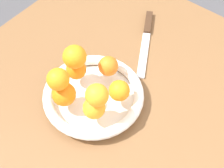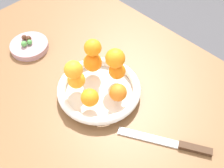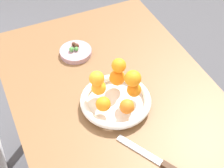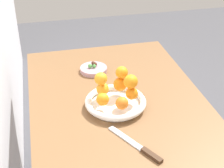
% 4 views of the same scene
% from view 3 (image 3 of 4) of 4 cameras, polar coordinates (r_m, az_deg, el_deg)
% --- Properties ---
extents(dining_table, '(1.10, 0.76, 0.74)m').
position_cam_3_polar(dining_table, '(1.36, 0.51, -4.07)').
color(dining_table, brown).
rests_on(dining_table, ground_plane).
extents(fruit_bowl, '(0.26, 0.26, 0.04)m').
position_cam_3_polar(fruit_bowl, '(1.24, 0.61, -2.89)').
color(fruit_bowl, white).
rests_on(fruit_bowl, dining_table).
extents(candy_dish, '(0.13, 0.13, 0.02)m').
position_cam_3_polar(candy_dish, '(1.46, -6.05, 5.29)').
color(candy_dish, '#B28C99').
rests_on(candy_dish, dining_table).
extents(orange_0, '(0.05, 0.05, 0.05)m').
position_cam_3_polar(orange_0, '(1.18, -1.47, -3.34)').
color(orange_0, orange).
rests_on(orange_0, fruit_bowl).
extents(orange_1, '(0.05, 0.05, 0.05)m').
position_cam_3_polar(orange_1, '(1.17, 2.51, -3.76)').
color(orange_1, orange).
rests_on(orange_1, fruit_bowl).
extents(orange_2, '(0.05, 0.05, 0.05)m').
position_cam_3_polar(orange_2, '(1.22, 3.69, -0.97)').
color(orange_2, orange).
rests_on(orange_2, fruit_bowl).
extents(orange_3, '(0.06, 0.06, 0.06)m').
position_cam_3_polar(orange_3, '(1.26, 0.87, 1.06)').
color(orange_3, orange).
rests_on(orange_3, fruit_bowl).
extents(orange_4, '(0.05, 0.05, 0.05)m').
position_cam_3_polar(orange_4, '(1.23, -2.23, -0.61)').
color(orange_4, orange).
rests_on(orange_4, fruit_bowl).
extents(orange_5, '(0.06, 0.06, 0.06)m').
position_cam_3_polar(orange_5, '(1.18, 3.50, 0.93)').
color(orange_5, orange).
rests_on(orange_5, orange_2).
extents(orange_6, '(0.05, 0.05, 0.05)m').
position_cam_3_polar(orange_6, '(1.18, -2.56, 0.92)').
color(orange_6, orange).
rests_on(orange_6, orange_4).
extents(orange_7, '(0.05, 0.05, 0.05)m').
position_cam_3_polar(orange_7, '(1.22, 1.14, 3.09)').
color(orange_7, orange).
rests_on(orange_7, orange_3).
extents(candy_ball_0, '(0.02, 0.02, 0.02)m').
position_cam_3_polar(candy_ball_0, '(1.44, -5.94, 5.82)').
color(candy_ball_0, '#4C9947').
rests_on(candy_ball_0, candy_dish).
extents(candy_ball_1, '(0.02, 0.02, 0.02)m').
position_cam_3_polar(candy_ball_1, '(1.47, -6.39, 6.61)').
color(candy_ball_1, '#472819').
rests_on(candy_ball_1, candy_dish).
extents(candy_ball_2, '(0.02, 0.02, 0.02)m').
position_cam_3_polar(candy_ball_2, '(1.44, -6.75, 5.76)').
color(candy_ball_2, '#4C9947').
rests_on(candy_ball_2, candy_dish).
extents(candy_ball_3, '(0.02, 0.02, 0.02)m').
position_cam_3_polar(candy_ball_3, '(1.46, -5.91, 6.33)').
color(candy_ball_3, '#472819').
rests_on(candy_ball_3, candy_dish).
extents(knife, '(0.24, 0.15, 0.01)m').
position_cam_3_polar(knife, '(1.13, 7.55, -12.51)').
color(knife, '#3F2819').
rests_on(knife, dining_table).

